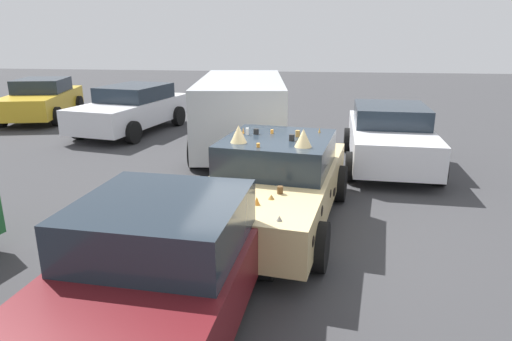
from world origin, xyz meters
TOP-DOWN VIEW (x-y plane):
  - ground_plane at (0.00, 0.00)m, footprint 60.00×60.00m
  - art_car_decorated at (0.04, -0.01)m, footprint 4.56×2.57m
  - parked_van_row_back_center at (4.64, 1.27)m, footprint 5.34×2.79m
  - parked_sedan_near_left at (6.64, 5.08)m, footprint 4.68×2.66m
  - parked_sedan_behind_right at (8.34, 9.16)m, footprint 4.68×2.72m
  - parked_sedan_row_back_far at (3.70, -2.37)m, footprint 4.11×2.16m
  - parked_sedan_far_left at (-2.92, 0.95)m, footprint 4.24×2.27m

SIDE VIEW (x-z plane):
  - ground_plane at x=0.00m, z-range 0.00..0.00m
  - parked_sedan_far_left at x=-2.92m, z-range -0.01..1.40m
  - art_car_decorated at x=0.04m, z-range -0.13..1.55m
  - parked_sedan_behind_right at x=8.34m, z-range 0.00..1.43m
  - parked_sedan_row_back_far at x=3.70m, z-range 0.01..1.42m
  - parked_sedan_near_left at x=6.64m, z-range 0.02..1.46m
  - parked_van_row_back_center at x=4.64m, z-range 0.13..2.04m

